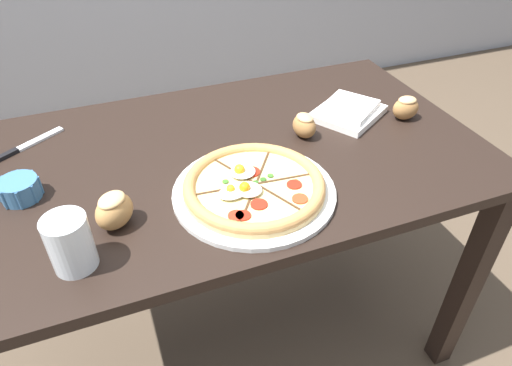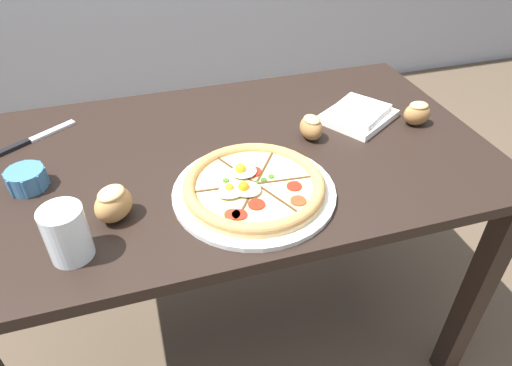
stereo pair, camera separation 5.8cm
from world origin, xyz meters
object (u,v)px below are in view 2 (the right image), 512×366
at_px(napkin_folded, 358,114).
at_px(bread_piece_near, 417,113).
at_px(bread_piece_far, 311,127).
at_px(bread_piece_mid, 113,203).
at_px(knife_main, 35,138).
at_px(water_glass, 67,236).
at_px(ramekin_bowl, 26,178).
at_px(dining_table, 235,186).
at_px(pizza, 256,187).

height_order(napkin_folded, bread_piece_near, bread_piece_near).
height_order(bread_piece_near, bread_piece_far, bread_piece_near).
relative_size(napkin_folded, bread_piece_mid, 2.25).
distance_m(napkin_folded, bread_piece_far, 0.18).
relative_size(knife_main, water_glass, 1.76).
height_order(bread_piece_far, knife_main, bread_piece_far).
distance_m(bread_piece_mid, bread_piece_far, 0.55).
bearing_deg(knife_main, ramekin_bowl, -122.67).
bearing_deg(dining_table, bread_piece_far, -0.58).
bearing_deg(water_glass, bread_piece_near, 15.05).
bearing_deg(knife_main, water_glass, -110.95).
relative_size(dining_table, ramekin_bowl, 14.26).
bearing_deg(bread_piece_far, knife_main, 163.58).
height_order(bread_piece_mid, bread_piece_far, bread_piece_mid).
height_order(pizza, napkin_folded, pizza).
xyz_separation_m(bread_piece_near, bread_piece_mid, (-0.83, -0.16, 0.01)).
bearing_deg(bread_piece_mid, dining_table, 30.11).
distance_m(dining_table, bread_piece_near, 0.54).
relative_size(bread_piece_mid, bread_piece_far, 1.32).
bearing_deg(water_glass, bread_piece_far, 23.25).
relative_size(pizza, water_glass, 3.26).
bearing_deg(napkin_folded, ramekin_bowl, -175.89).
bearing_deg(dining_table, napkin_folded, 8.04).
distance_m(bread_piece_far, water_glass, 0.66).
height_order(bread_piece_near, water_glass, water_glass).
relative_size(napkin_folded, bread_piece_near, 3.12).
relative_size(ramekin_bowl, napkin_folded, 0.38).
bearing_deg(bread_piece_far, bread_piece_mid, -161.36).
xyz_separation_m(napkin_folded, bread_piece_near, (0.14, -0.07, 0.02)).
distance_m(dining_table, bread_piece_far, 0.26).
bearing_deg(napkin_folded, pizza, -147.77).
bearing_deg(napkin_folded, bread_piece_far, -161.55).
relative_size(bread_piece_far, water_glass, 0.72).
bearing_deg(dining_table, bread_piece_mid, -149.89).
xyz_separation_m(napkin_folded, bread_piece_far, (-0.17, -0.06, 0.02)).
distance_m(dining_table, water_glass, 0.50).
bearing_deg(water_glass, ramekin_bowl, 111.80).
bearing_deg(bread_piece_mid, pizza, -1.32).
bearing_deg(ramekin_bowl, pizza, -19.40).
distance_m(pizza, knife_main, 0.63).
distance_m(pizza, water_glass, 0.40).
height_order(dining_table, bread_piece_near, bread_piece_near).
bearing_deg(ramekin_bowl, bread_piece_far, 0.55).
distance_m(ramekin_bowl, water_glass, 0.27).
bearing_deg(knife_main, bread_piece_mid, -97.00).
distance_m(ramekin_bowl, napkin_folded, 0.87).
bearing_deg(napkin_folded, knife_main, 170.09).
xyz_separation_m(bread_piece_near, bread_piece_far, (-0.31, 0.01, -0.00)).
height_order(napkin_folded, knife_main, napkin_folded).
relative_size(dining_table, knife_main, 6.62).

